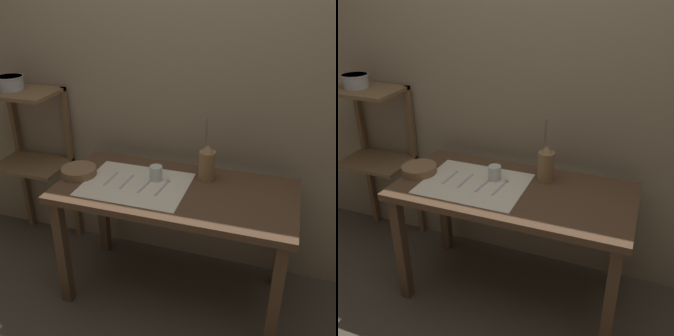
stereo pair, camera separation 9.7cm
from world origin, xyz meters
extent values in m
plane|color=#473F35|center=(0.00, 0.00, 0.00)|extent=(12.00, 12.00, 0.00)
cube|color=gray|center=(0.00, 0.43, 1.20)|extent=(7.00, 0.06, 2.40)
cube|color=#4C3523|center=(0.00, 0.00, 0.74)|extent=(1.34, 0.65, 0.04)
cube|color=#4C3523|center=(-0.61, -0.26, 0.36)|extent=(0.06, 0.06, 0.72)
cube|color=#4C3523|center=(0.61, -0.26, 0.36)|extent=(0.06, 0.06, 0.72)
cube|color=#4C3523|center=(-0.61, 0.26, 0.36)|extent=(0.06, 0.06, 0.72)
cube|color=#4C3523|center=(0.61, 0.26, 0.36)|extent=(0.06, 0.06, 0.72)
cube|color=brown|center=(-1.11, 0.22, 1.16)|extent=(0.47, 0.34, 0.02)
cube|color=brown|center=(-1.11, 0.22, 0.64)|extent=(0.47, 0.34, 0.02)
cube|color=brown|center=(-1.33, 0.37, 0.58)|extent=(0.04, 0.04, 1.17)
cube|color=brown|center=(-0.89, 0.37, 0.58)|extent=(0.04, 0.04, 1.17)
cube|color=beige|center=(-0.23, -0.03, 0.76)|extent=(0.59, 0.45, 0.00)
cylinder|color=olive|center=(0.14, 0.16, 0.85)|extent=(0.09, 0.09, 0.18)
cone|color=olive|center=(0.14, 0.16, 0.96)|extent=(0.07, 0.07, 0.04)
cylinder|color=brown|center=(0.13, 0.16, 1.05)|extent=(0.01, 0.02, 0.15)
cylinder|color=brown|center=(0.13, 0.15, 1.05)|extent=(0.01, 0.02, 0.14)
cylinder|color=brown|center=(0.14, 0.15, 1.06)|extent=(0.02, 0.03, 0.15)
cylinder|color=brown|center=(-0.59, -0.02, 0.78)|extent=(0.21, 0.21, 0.05)
cylinder|color=silver|center=(-0.13, 0.06, 0.81)|extent=(0.07, 0.07, 0.09)
cube|color=#A8A8AD|center=(-0.39, -0.02, 0.76)|extent=(0.02, 0.17, 0.00)
cube|color=#A8A8AD|center=(-0.29, -0.02, 0.76)|extent=(0.02, 0.17, 0.00)
cube|color=#A8A8AD|center=(-0.17, -0.03, 0.76)|extent=(0.03, 0.17, 0.00)
sphere|color=#A8A8AD|center=(-0.16, 0.06, 0.77)|extent=(0.02, 0.02, 0.02)
cube|color=#A8A8AD|center=(-0.07, -0.03, 0.76)|extent=(0.03, 0.17, 0.00)
sphere|color=#A8A8AD|center=(-0.06, 0.05, 0.77)|extent=(0.02, 0.02, 0.02)
cylinder|color=#A8A8AD|center=(-1.17, 0.22, 1.21)|extent=(0.16, 0.16, 0.09)
cylinder|color=#A8A8AD|center=(-1.17, 0.22, 1.25)|extent=(0.17, 0.17, 0.01)
camera|label=1|loc=(0.55, -1.84, 1.84)|focal=42.00mm
camera|label=2|loc=(0.64, -1.80, 1.84)|focal=42.00mm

